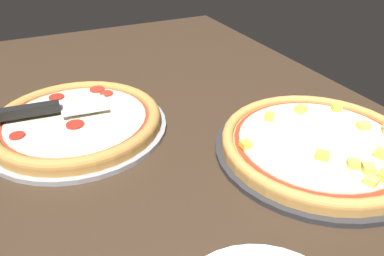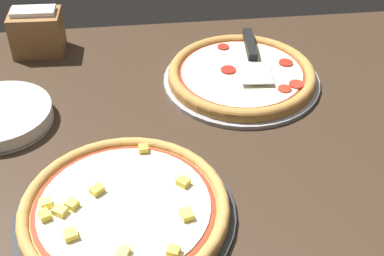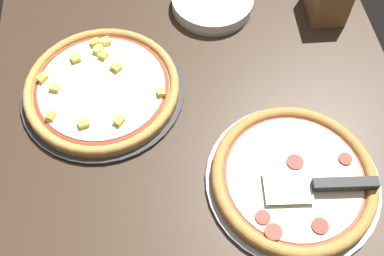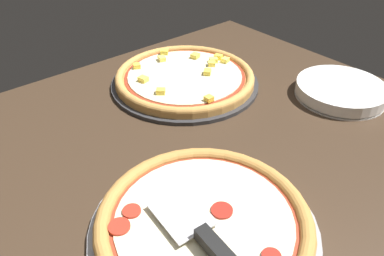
{
  "view_description": "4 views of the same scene",
  "coord_description": "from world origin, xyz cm",
  "px_view_note": "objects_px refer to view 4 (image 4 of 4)",
  "views": [
    {
      "loc": [
        70.22,
        -24.73,
        41.24
      ],
      "look_at": [
        13.41,
        2.35,
        3.0
      ],
      "focal_mm": 35.0,
      "sensor_mm": 36.0,
      "label": 1
    },
    {
      "loc": [
        23.39,
        86.68,
        70.79
      ],
      "look_at": [
        13.41,
        2.35,
        3.0
      ],
      "focal_mm": 50.0,
      "sensor_mm": 36.0,
      "label": 2
    },
    {
      "loc": [
        -38.15,
        8.51,
        87.42
      ],
      "look_at": [
        13.41,
        2.35,
        3.0
      ],
      "focal_mm": 42.0,
      "sensor_mm": 36.0,
      "label": 3
    },
    {
      "loc": [
        -27.66,
        -46.54,
        48.92
      ],
      "look_at": [
        13.41,
        2.35,
        3.0
      ],
      "focal_mm": 35.0,
      "sensor_mm": 36.0,
      "label": 4
    }
  ],
  "objects_px": {
    "serving_spatula": "(217,250)",
    "pizza_back": "(185,77)",
    "pizza_front": "(204,220)",
    "plate_stack": "(341,91)"
  },
  "relations": [
    {
      "from": "serving_spatula",
      "to": "pizza_back",
      "type": "bearing_deg",
      "value": 55.45
    },
    {
      "from": "pizza_front",
      "to": "pizza_back",
      "type": "bearing_deg",
      "value": 54.41
    },
    {
      "from": "serving_spatula",
      "to": "plate_stack",
      "type": "xyz_separation_m",
      "value": [
        0.58,
        0.16,
        -0.03
      ]
    },
    {
      "from": "pizza_front",
      "to": "plate_stack",
      "type": "relative_size",
      "value": 1.57
    },
    {
      "from": "pizza_back",
      "to": "serving_spatula",
      "type": "xyz_separation_m",
      "value": [
        -0.32,
        -0.46,
        0.02
      ]
    },
    {
      "from": "pizza_front",
      "to": "serving_spatula",
      "type": "xyz_separation_m",
      "value": [
        -0.03,
        -0.07,
        0.02
      ]
    },
    {
      "from": "pizza_front",
      "to": "pizza_back",
      "type": "distance_m",
      "value": 0.49
    },
    {
      "from": "pizza_back",
      "to": "serving_spatula",
      "type": "distance_m",
      "value": 0.56
    },
    {
      "from": "serving_spatula",
      "to": "pizza_front",
      "type": "bearing_deg",
      "value": 62.26
    },
    {
      "from": "pizza_back",
      "to": "plate_stack",
      "type": "distance_m",
      "value": 0.4
    }
  ]
}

